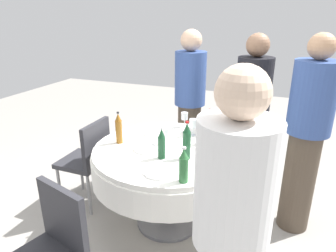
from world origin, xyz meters
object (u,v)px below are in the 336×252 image
plate_right (160,171)px  person_front (307,135)px  bottle_amber_left (119,129)px  bottle_dark_green_west (226,132)px  dining_table (168,164)px  person_mid (251,113)px  bottle_dark_green_inner (187,142)px  bottle_dark_green_mid (223,123)px  chair_outer (51,247)px  bottle_green_outer (184,166)px  wine_glass_west (167,132)px  bottle_dark_green_front (162,144)px  plate_south (154,133)px  bottle_dark_green_east (209,127)px  person_inner (190,102)px  chair_west (89,156)px  plate_far (146,149)px  wine_glass_mid (193,124)px  person_left (230,237)px  wine_glass_east (185,117)px

plate_right → person_front: person_front is taller
bottle_amber_left → bottle_dark_green_west: size_ratio=1.01×
dining_table → person_mid: size_ratio=0.78×
bottle_dark_green_inner → bottle_dark_green_mid: (-0.16, -0.54, -0.01)m
chair_outer → bottle_amber_left: bearing=-67.3°
bottle_green_outer → wine_glass_west: bottle_green_outer is taller
bottle_dark_green_front → bottle_amber_left: 0.47m
bottle_dark_green_front → plate_south: 0.52m
bottle_green_outer → wine_glass_west: size_ratio=1.67×
bottle_dark_green_east → bottle_amber_left: bearing=20.9°
bottle_dark_green_west → plate_right: (0.34, 0.61, -0.12)m
person_mid → chair_outer: bearing=-80.6°
bottle_dark_green_east → plate_south: (0.52, -0.02, -0.13)m
person_inner → bottle_dark_green_inner: bearing=-81.0°
bottle_amber_left → chair_west: (0.38, -0.05, -0.35)m
bottle_dark_green_west → plate_far: size_ratio=1.31×
plate_south → chair_west: chair_west is taller
bottle_dark_green_mid → chair_west: (1.17, 0.41, -0.35)m
bottle_dark_green_inner → wine_glass_west: size_ratio=2.01×
bottle_dark_green_east → plate_far: bottle_dark_green_east is taller
wine_glass_mid → person_front: person_front is taller
person_front → bottle_dark_green_front: bearing=-80.8°
dining_table → person_left: person_left is taller
bottle_dark_green_west → plate_right: size_ratio=1.13×
bottle_dark_green_west → person_left: (-0.26, 1.22, -0.02)m
bottle_dark_green_inner → bottle_dark_green_front: bottle_dark_green_inner is taller
wine_glass_east → person_left: size_ratio=0.09×
bottle_dark_green_inner → person_front: (-0.85, -0.50, -0.01)m
bottle_dark_green_west → plate_far: (0.59, 0.30, -0.12)m
bottle_dark_green_mid → plate_far: bearing=44.7°
bottle_amber_left → chair_outer: bearing=96.8°
bottle_dark_green_inner → bottle_dark_green_west: size_ratio=1.10×
bottle_dark_green_inner → bottle_amber_left: size_ratio=1.09×
wine_glass_east → chair_west: size_ratio=0.17×
bottle_dark_green_front → bottle_dark_green_west: bearing=-136.2°
dining_table → wine_glass_mid: 0.44m
dining_table → plate_right: bearing=103.5°
wine_glass_east → chair_west: bearing=34.3°
bottle_dark_green_inner → plate_right: bearing=68.8°
chair_west → chair_outer: same height
wine_glass_west → bottle_dark_green_west: bearing=-163.7°
bottle_dark_green_front → bottle_amber_left: bearing=-17.4°
person_front → bottle_amber_left: bearing=-93.6°
wine_glass_west → person_front: (-1.09, -0.30, 0.02)m
bottle_amber_left → bottle_dark_green_west: 0.90m
dining_table → bottle_dark_green_front: (-0.02, 0.19, 0.27)m
wine_glass_west → plate_right: (-0.13, 0.47, -0.10)m
wine_glass_west → person_mid: bearing=-127.8°
plate_south → wine_glass_mid: bearing=-164.7°
person_mid → bottle_dark_green_front: bearing=-83.9°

